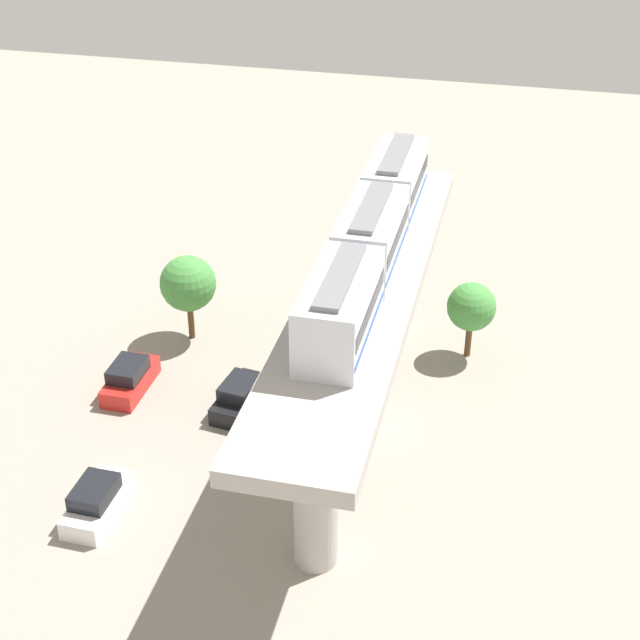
{
  "coord_description": "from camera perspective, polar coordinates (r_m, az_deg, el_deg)",
  "views": [
    {
      "loc": [
        -7.15,
        38.6,
        30.33
      ],
      "look_at": [
        2.5,
        -1.84,
        5.13
      ],
      "focal_mm": 53.68,
      "sensor_mm": 36.0,
      "label": 1
    }
  ],
  "objects": [
    {
      "name": "ground_plane",
      "position": [
        49.61,
        2.33,
        -6.5
      ],
      "size": [
        120.0,
        120.0,
        0.0
      ],
      "primitive_type": "plane",
      "color": "gray"
    },
    {
      "name": "viaduct",
      "position": [
        45.98,
        2.5,
        -0.19
      ],
      "size": [
        5.2,
        28.85,
        8.55
      ],
      "color": "#B7B2AA",
      "rests_on": "ground"
    },
    {
      "name": "train",
      "position": [
        45.79,
        3.06,
        4.93
      ],
      "size": [
        2.64,
        20.5,
        3.24
      ],
      "color": "silver",
      "rests_on": "viaduct"
    },
    {
      "name": "parked_car_red",
      "position": [
        52.97,
        -11.28,
        -3.44
      ],
      "size": [
        1.84,
        4.22,
        1.76
      ],
      "rotation": [
        0.0,
        0.0,
        -0.01
      ],
      "color": "red",
      "rests_on": "ground"
    },
    {
      "name": "parked_car_black",
      "position": [
        50.77,
        -4.73,
        -4.56
      ],
      "size": [
        2.36,
        4.41,
        1.76
      ],
      "rotation": [
        0.0,
        0.0,
        -0.14
      ],
      "color": "black",
      "rests_on": "ground"
    },
    {
      "name": "parked_car_white",
      "position": [
        45.4,
        -13.15,
        -10.47
      ],
      "size": [
        1.9,
        4.24,
        1.76
      ],
      "rotation": [
        0.0,
        0.0,
        -0.02
      ],
      "color": "white",
      "rests_on": "ground"
    },
    {
      "name": "tree_near_viaduct",
      "position": [
        55.52,
        -7.88,
        2.15
      ],
      "size": [
        3.26,
        3.26,
        5.28
      ],
      "color": "brown",
      "rests_on": "ground"
    },
    {
      "name": "tree_mid_lot",
      "position": [
        54.21,
        9.02,
        0.76
      ],
      "size": [
        2.77,
        2.77,
        4.62
      ],
      "color": "brown",
      "rests_on": "ground"
    }
  ]
}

